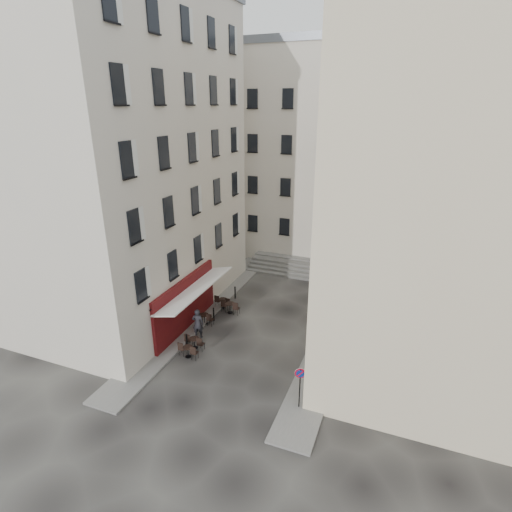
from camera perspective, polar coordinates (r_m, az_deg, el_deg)
The scene contains 18 objects.
ground at distance 24.18m, azimuth -1.73°, elevation -13.37°, with size 90.00×90.00×0.00m, color black.
sidewalk_left at distance 28.93m, azimuth -6.90°, elevation -7.19°, with size 2.00×22.00×0.12m, color slate.
sidewalk_right at distance 25.51m, azimuth 10.54°, elevation -11.58°, with size 2.00×18.00×0.12m, color slate.
building_left at distance 28.38m, azimuth -19.88°, elevation 13.03°, with size 12.20×16.20×20.60m.
building_right at distance 22.41m, azimuth 27.74°, elevation 7.44°, with size 12.20×14.20×18.60m.
building_back at distance 38.63m, azimuth 8.09°, elevation 14.32°, with size 18.20×10.20×18.60m.
cafe_storefront at distance 25.72m, azimuth -9.84°, elevation -6.57°, with size 1.74×7.30×3.50m.
stone_steps at distance 34.54m, azimuth 6.42°, elevation -1.71°, with size 9.00×3.15×0.80m.
bollard_near at distance 24.43m, azimuth -9.88°, elevation -11.84°, with size 0.12×0.12×0.98m.
bollard_mid at distance 27.03m, azimuth -6.07°, elevation -8.18°, with size 0.12×0.12×0.98m.
bollard_far at distance 29.81m, azimuth -3.01°, elevation -5.16°, with size 0.12×0.12×0.98m.
no_parking_sign at distance 19.47m, azimuth 6.30°, elevation -17.29°, with size 0.50×0.19×2.29m.
bistro_table_a at distance 23.72m, azimuth -9.65°, elevation -13.17°, with size 1.22×0.57×0.86m.
bistro_table_b at distance 24.39m, azimuth -8.74°, elevation -12.03°, with size 1.25×0.58×0.88m.
bistro_table_c at distance 26.75m, azimuth -7.34°, elevation -8.76°, with size 1.26×0.59×0.88m.
bistro_table_d at distance 27.86m, azimuth -3.68°, elevation -7.25°, with size 1.36×0.64×0.95m.
bistro_table_e at distance 28.58m, azimuth -4.71°, elevation -6.59°, with size 1.25×0.59×0.88m.
pedestrian at distance 25.13m, azimuth -8.30°, elevation -9.52°, with size 0.72×0.47×1.96m, color black.
Camera 1 is at (7.92, -18.34, 13.62)m, focal length 28.00 mm.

